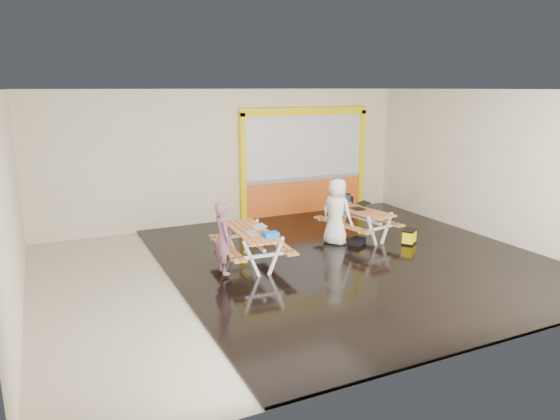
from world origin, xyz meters
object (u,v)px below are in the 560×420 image
laptop_right (360,207)px  fluke_bag (409,237)px  picnic_table_left (251,239)px  laptop_left (255,231)px  person_right (337,212)px  picnic_table_right (358,216)px  backpack (347,203)px  dark_case (357,241)px  blue_pouch (271,234)px  toolbox (342,199)px  person_left (223,238)px

laptop_right → fluke_bag: 1.34m
laptop_right → picnic_table_left: bearing=-167.5°
laptop_left → laptop_right: laptop_left is taller
laptop_left → person_right: bearing=17.6°
picnic_table_right → backpack: (0.30, 0.96, 0.10)m
person_right → backpack: person_right is taller
person_right → laptop_right: size_ratio=3.72×
picnic_table_left → backpack: size_ratio=4.19×
laptop_right → dark_case: laptop_right is taller
blue_pouch → dark_case: (2.51, 0.78, -0.68)m
picnic_table_left → toolbox: toolbox is taller
toolbox → laptop_right: bearing=-88.9°
laptop_right → blue_pouch: (-2.88, -1.26, 0.01)m
backpack → picnic_table_left: bearing=-153.9°
person_left → backpack: (4.02, 2.00, -0.12)m
picnic_table_right → fluke_bag: size_ratio=4.46×
person_right → fluke_bag: bearing=-143.9°
backpack → dark_case: size_ratio=1.25×
picnic_table_right → person_right: person_right is taller
laptop_right → blue_pouch: bearing=-156.4°
backpack → fluke_bag: bearing=-75.7°
person_left → fluke_bag: (4.51, 0.10, -0.58)m
picnic_table_left → laptop_right: laptop_right is taller
blue_pouch → toolbox: 3.51m
laptop_left → fluke_bag: (3.78, -0.06, -0.60)m
toolbox → backpack: bearing=33.3°
laptop_right → fluke_bag: laptop_right is taller
person_left → laptop_right: bearing=-73.6°
toolbox → dark_case: toolbox is taller
laptop_left → fluke_bag: size_ratio=0.83×
laptop_left → dark_case: (2.68, 0.43, -0.69)m
person_left → person_right: bearing=-73.0°
picnic_table_right → laptop_left: laptop_left is taller
laptop_right → blue_pouch: laptop_right is taller
picnic_table_right → picnic_table_left: bearing=-167.7°
laptop_right → dark_case: bearing=-127.9°
person_right → laptop_right: 0.76m
picnic_table_left → blue_pouch: 0.64m
laptop_left → backpack: size_ratio=0.81×
laptop_right → dark_case: size_ratio=1.12×
picnic_table_right → person_left: size_ratio=1.46×
dark_case → fluke_bag: fluke_bag is taller
person_left → laptop_right: (3.78, 1.06, -0.00)m
blue_pouch → toolbox: size_ratio=0.73×
picnic_table_left → dark_case: picnic_table_left is taller
laptop_left → blue_pouch: size_ratio=1.33×
dark_case → fluke_bag: 1.20m
picnic_table_right → fluke_bag: bearing=-50.2°
laptop_right → toolbox: bearing=91.1°
person_left → picnic_table_right: bearing=-73.7°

